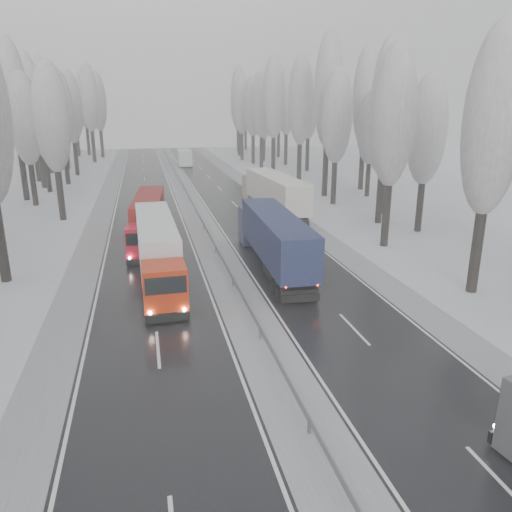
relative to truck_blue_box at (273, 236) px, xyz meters
name	(u,v)px	position (x,y,z in m)	size (l,w,h in m)	color
carriageway_right	(272,243)	(1.65, 6.69, -2.45)	(7.50, 200.00, 0.03)	black
carriageway_left	(150,250)	(-8.85, 6.69, -2.45)	(7.50, 200.00, 0.03)	black
median_slush	(212,246)	(-3.60, 6.69, -2.45)	(3.00, 200.00, 0.04)	#A7AAB0
shoulder_right	(325,239)	(6.60, 6.69, -2.45)	(2.40, 200.00, 0.04)	#A7AAB0
shoulder_left	(88,254)	(-13.80, 6.69, -2.45)	(2.40, 200.00, 0.04)	#A7AAB0
median_guardrail	(212,240)	(-3.60, 6.68, -1.87)	(0.12, 200.00, 0.76)	slate
tree_16	(494,123)	(11.44, -7.64, 8.20)	(3.60, 3.60, 16.53)	black
tree_18	(394,117)	(10.91, 3.72, 8.23)	(3.60, 3.60, 16.58)	black
tree_19	(427,130)	(16.42, 7.72, 6.95)	(3.60, 3.60, 14.57)	black
tree_20	(385,121)	(14.30, 11.85, 7.67)	(3.60, 3.60, 15.71)	black
tree_21	(388,101)	(16.53, 15.85, 9.53)	(3.60, 3.60, 18.62)	black
tree_22	(337,117)	(13.42, 22.29, 7.77)	(3.60, 3.60, 15.86)	black
tree_23	(371,128)	(19.71, 26.29, 6.30)	(3.60, 3.60, 13.55)	black
tree_24	(329,91)	(14.30, 27.71, 10.72)	(3.60, 3.60, 20.49)	black
tree_25	(366,97)	(21.22, 31.71, 10.05)	(3.60, 3.60, 19.44)	black
tree_26	(301,101)	(13.97, 37.96, 9.63)	(3.60, 3.60, 18.78)	black
tree_27	(337,106)	(21.12, 41.96, 8.89)	(3.60, 3.60, 17.62)	black
tree_28	(274,98)	(12.74, 48.64, 10.17)	(3.60, 3.60, 19.62)	black
tree_29	(309,104)	(20.11, 52.64, 9.20)	(3.60, 3.60, 18.11)	black
tree_30	(262,105)	(12.97, 58.39, 9.05)	(3.60, 3.60, 17.86)	black
tree_31	(287,102)	(18.88, 62.39, 9.50)	(3.60, 3.60, 18.58)	black
tree_32	(253,106)	(13.03, 65.90, 8.71)	(3.60, 3.60, 17.33)	black
tree_33	(264,116)	(16.17, 69.90, 6.79)	(3.60, 3.60, 14.33)	black
tree_34	(242,105)	(12.13, 73.01, 8.90)	(3.60, 3.60, 17.63)	black
tree_35	(279,103)	(21.35, 77.01, 9.30)	(3.60, 3.60, 18.25)	black
tree_36	(239,97)	(13.44, 82.85, 10.55)	(3.60, 3.60, 20.23)	black
tree_37	(264,108)	(20.42, 86.85, 8.09)	(3.60, 3.60, 16.37)	black
tree_38	(238,104)	(15.13, 93.41, 9.12)	(3.60, 3.60, 17.97)	black
tree_39	(245,109)	(17.95, 97.41, 7.98)	(3.60, 3.60, 16.19)	black
tree_62	(52,118)	(-17.54, 20.42, 7.89)	(3.60, 3.60, 16.04)	black
tree_64	(25,120)	(-21.86, 29.40, 7.49)	(3.60, 3.60, 15.42)	black
tree_65	(13,96)	(-23.65, 33.40, 10.08)	(3.60, 3.60, 19.48)	black
tree_66	(41,118)	(-21.75, 39.04, 7.37)	(3.60, 3.60, 15.23)	black
tree_67	(35,109)	(-23.14, 43.04, 8.56)	(3.60, 3.60, 17.09)	black
tree_68	(60,111)	(-20.18, 45.80, 8.28)	(3.60, 3.60, 16.65)	black
tree_69	(29,98)	(-25.02, 49.80, 9.99)	(3.60, 3.60, 19.35)	black
tree_70	(71,108)	(-19.92, 55.88, 8.56)	(3.60, 3.60, 17.09)	black
tree_71	(43,98)	(-24.68, 59.88, 10.16)	(3.60, 3.60, 19.61)	black
tree_72	(63,115)	(-22.53, 65.22, 7.29)	(3.60, 3.60, 15.11)	black
tree_73	(49,107)	(-25.41, 69.22, 8.64)	(3.60, 3.60, 17.22)	black
tree_74	(89,99)	(-18.67, 76.02, 10.20)	(3.60, 3.60, 19.68)	black
tree_75	(45,102)	(-27.80, 80.02, 9.52)	(3.60, 3.60, 18.60)	black
tree_76	(98,102)	(-17.65, 85.41, 9.48)	(3.60, 3.60, 18.55)	black
tree_77	(75,115)	(-23.26, 89.41, 6.79)	(3.60, 3.60, 14.32)	black
tree_78	(84,99)	(-21.16, 92.00, 10.12)	(3.60, 3.60, 19.55)	black
tree_79	(74,107)	(-23.93, 96.00, 8.54)	(3.60, 3.60, 17.07)	black
truck_blue_box	(273,236)	(0.00, 0.00, 0.00)	(3.06, 16.57, 4.23)	#1A2043
truck_cream_box	(273,191)	(4.61, 17.75, 0.14)	(3.70, 17.54, 4.47)	gray
box_truck_distant	(185,157)	(-0.81, 65.84, -0.90)	(2.80, 8.33, 3.08)	silver
truck_red_white	(157,246)	(-8.38, -0.48, -0.12)	(2.83, 15.75, 4.02)	red
truck_red_red	(148,216)	(-8.82, 10.20, -0.28)	(3.55, 14.73, 3.75)	red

